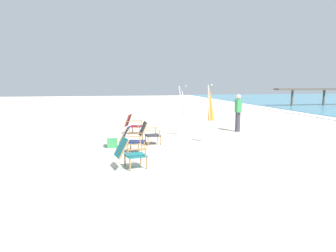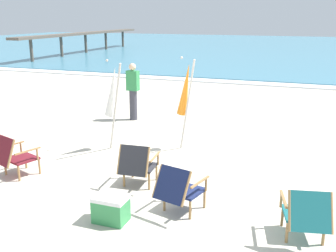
# 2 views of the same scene
# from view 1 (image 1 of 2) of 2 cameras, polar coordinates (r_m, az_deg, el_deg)

# --- Properties ---
(ground_plane) EXTENTS (80.00, 80.00, 0.00)m
(ground_plane) POSITION_cam_1_polar(r_m,az_deg,el_deg) (10.03, 0.75, -4.02)
(ground_plane) COLOR beige
(beach_chair_mid_center) EXTENTS (0.72, 0.85, 0.79)m
(beach_chair_mid_center) POSITION_cam_1_polar(r_m,az_deg,el_deg) (7.55, -7.41, -4.90)
(beach_chair_mid_center) COLOR #196066
(beach_chair_mid_center) RESTS_ON ground
(beach_chair_front_left) EXTENTS (0.63, 0.75, 0.80)m
(beach_chair_front_left) POSITION_cam_1_polar(r_m,az_deg,el_deg) (10.38, -3.77, -1.22)
(beach_chair_front_left) COLOR #28282D
(beach_chair_front_left) RESTS_ON ground
(beach_chair_far_center) EXTENTS (0.76, 0.84, 0.81)m
(beach_chair_far_center) POSITION_cam_1_polar(r_m,az_deg,el_deg) (12.65, -6.83, 0.46)
(beach_chair_far_center) COLOR maroon
(beach_chair_far_center) RESTS_ON ground
(beach_chair_back_left) EXTENTS (0.74, 0.87, 0.79)m
(beach_chair_back_left) POSITION_cam_1_polar(r_m,az_deg,el_deg) (9.34, -7.11, -2.35)
(beach_chair_back_left) COLOR #19234C
(beach_chair_back_left) RESTS_ON ground
(umbrella_furled_orange) EXTENTS (0.52, 0.44, 2.09)m
(umbrella_furled_orange) POSITION_cam_1_polar(r_m,az_deg,el_deg) (10.58, 8.06, 4.00)
(umbrella_furled_orange) COLOR #B7B2A8
(umbrella_furled_orange) RESTS_ON ground
(umbrella_furled_white) EXTENTS (0.67, 0.56, 2.03)m
(umbrella_furled_white) POSITION_cam_1_polar(r_m,az_deg,el_deg) (11.80, 2.97, 4.32)
(umbrella_furled_white) COLOR #B7B2A8
(umbrella_furled_white) RESTS_ON ground
(person_near_chairs) EXTENTS (0.35, 0.22, 1.63)m
(person_near_chairs) POSITION_cam_1_polar(r_m,az_deg,el_deg) (13.43, 13.19, 2.50)
(person_near_chairs) COLOR #383842
(person_near_chairs) RESTS_ON ground
(cooler_box) EXTENTS (0.49, 0.35, 0.40)m
(cooler_box) POSITION_cam_1_polar(r_m,az_deg,el_deg) (10.21, -10.59, -2.80)
(cooler_box) COLOR #338C4C
(cooler_box) RESTS_ON ground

